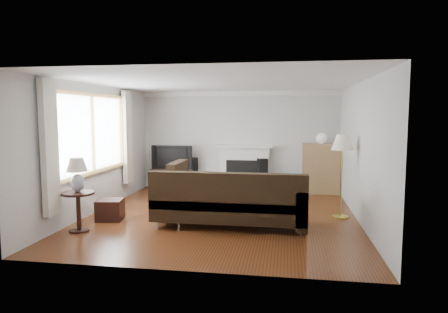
% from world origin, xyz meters
% --- Properties ---
extents(room, '(5.10, 5.60, 2.54)m').
position_xyz_m(room, '(0.00, 0.00, 1.25)').
color(room, '#562A13').
rests_on(room, ground).
extents(window, '(0.12, 2.74, 1.54)m').
position_xyz_m(window, '(-2.45, -0.20, 1.55)').
color(window, olive).
rests_on(window, room).
extents(curtain_near, '(0.10, 0.35, 2.10)m').
position_xyz_m(curtain_near, '(-2.40, -1.72, 1.40)').
color(curtain_near, beige).
rests_on(curtain_near, room).
extents(curtain_far, '(0.10, 0.35, 2.10)m').
position_xyz_m(curtain_far, '(-2.40, 1.32, 1.40)').
color(curtain_far, beige).
rests_on(curtain_far, room).
extents(fireplace, '(1.40, 0.26, 1.15)m').
position_xyz_m(fireplace, '(0.15, 2.64, 0.57)').
color(fireplace, white).
rests_on(fireplace, room).
extents(tv_stand, '(1.07, 0.48, 0.54)m').
position_xyz_m(tv_stand, '(-1.66, 2.48, 0.27)').
color(tv_stand, black).
rests_on(tv_stand, ground).
extents(television, '(1.05, 0.14, 0.61)m').
position_xyz_m(television, '(-1.66, 2.48, 0.84)').
color(television, black).
rests_on(television, tv_stand).
extents(speaker_left, '(0.29, 0.32, 0.81)m').
position_xyz_m(speaker_left, '(-1.20, 2.55, 0.41)').
color(speaker_left, black).
rests_on(speaker_left, ground).
extents(speaker_right, '(0.31, 0.34, 0.83)m').
position_xyz_m(speaker_right, '(0.60, 2.55, 0.42)').
color(speaker_right, black).
rests_on(speaker_right, ground).
extents(bookshelf, '(0.88, 0.42, 1.22)m').
position_xyz_m(bookshelf, '(2.03, 2.51, 0.61)').
color(bookshelf, olive).
rests_on(bookshelf, ground).
extents(globe_lamp, '(0.25, 0.25, 0.25)m').
position_xyz_m(globe_lamp, '(2.03, 2.51, 1.34)').
color(globe_lamp, white).
rests_on(globe_lamp, bookshelf).
extents(sectional_sofa, '(2.82, 2.06, 0.91)m').
position_xyz_m(sectional_sofa, '(0.26, -0.63, 0.46)').
color(sectional_sofa, black).
rests_on(sectional_sofa, ground).
extents(coffee_table, '(1.30, 0.89, 0.46)m').
position_xyz_m(coffee_table, '(0.44, 1.00, 0.23)').
color(coffee_table, olive).
rests_on(coffee_table, ground).
extents(footstool, '(0.52, 0.52, 0.38)m').
position_xyz_m(footstool, '(-1.96, -0.62, 0.19)').
color(footstool, black).
rests_on(footstool, ground).
extents(floor_lamp, '(0.50, 0.50, 1.55)m').
position_xyz_m(floor_lamp, '(2.22, 0.21, 0.78)').
color(floor_lamp, gold).
rests_on(floor_lamp, ground).
extents(side_table, '(0.52, 0.52, 0.66)m').
position_xyz_m(side_table, '(-2.15, -1.38, 0.33)').
color(side_table, black).
rests_on(side_table, ground).
extents(table_lamp, '(0.34, 0.34, 0.56)m').
position_xyz_m(table_lamp, '(-2.15, -1.38, 0.93)').
color(table_lamp, silver).
rests_on(table_lamp, side_table).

